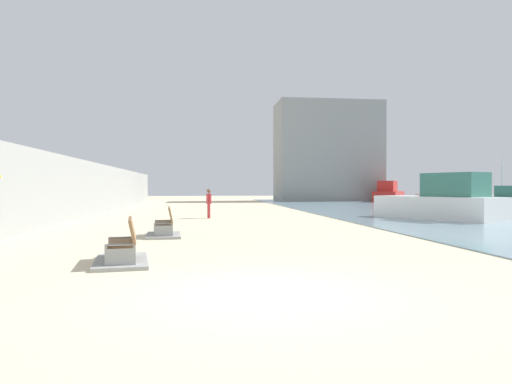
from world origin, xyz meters
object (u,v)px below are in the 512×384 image
object	(u,v)px
person_walking	(209,201)
boat_far_right	(507,199)
bench_near	(123,252)
bench_far	(164,229)
boat_far_left	(436,196)
boat_nearest	(389,194)
boat_mid_bay	(442,202)

from	to	relation	value
person_walking	boat_far_right	size ratio (longest dim) A/B	0.26
bench_near	bench_far	size ratio (longest dim) A/B	1.03
boat_far_right	bench_near	bearing A→B (deg)	-137.74
boat_far_left	bench_near	bearing A→B (deg)	-127.59
person_walking	boat_nearest	xyz separation A→B (m)	(20.19, 24.09, -0.02)
person_walking	boat_nearest	distance (m)	31.43
person_walking	boat_nearest	size ratio (longest dim) A/B	0.20
boat_mid_bay	boat_nearest	size ratio (longest dim) A/B	0.88
boat_nearest	bench_near	bearing A→B (deg)	-120.33
bench_far	boat_far_right	distance (m)	31.00
boat_far_right	boat_mid_bay	xyz separation A→B (m)	(-12.04, -11.87, 0.20)
boat_nearest	boat_far_right	bearing A→B (deg)	-77.10
person_walking	bench_far	bearing A→B (deg)	-100.92
bench_far	boat_mid_bay	xyz separation A→B (m)	(13.22, 6.08, 0.65)
boat_far_right	boat_nearest	xyz separation A→B (m)	(-3.39, 14.82, 0.19)
bench_near	boat_nearest	distance (m)	44.29
boat_far_left	boat_mid_bay	size ratio (longest dim) A/B	0.77
bench_far	boat_mid_bay	bearing A→B (deg)	24.71
boat_far_left	boat_nearest	world-z (taller)	boat_nearest
bench_far	boat_nearest	world-z (taller)	boat_nearest
bench_near	bench_far	xyz separation A→B (m)	(0.50, 5.45, 0.00)
bench_near	boat_nearest	xyz separation A→B (m)	(22.36, 38.23, 0.64)
bench_near	bench_far	distance (m)	5.47
bench_near	boat_nearest	world-z (taller)	boat_nearest
person_walking	boat_far_right	distance (m)	25.34
person_walking	boat_far_right	xyz separation A→B (m)	(23.58, 9.27, -0.20)
boat_nearest	bench_far	bearing A→B (deg)	-123.71
person_walking	bench_near	bearing A→B (deg)	-98.74
bench_near	boat_far_right	distance (m)	34.81
boat_far_right	boat_far_left	xyz separation A→B (m)	(-1.66, 7.89, 0.08)
boat_far_right	person_walking	bearing A→B (deg)	-158.55
bench_far	boat_far_left	xyz separation A→B (m)	(23.60, 25.84, 0.52)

